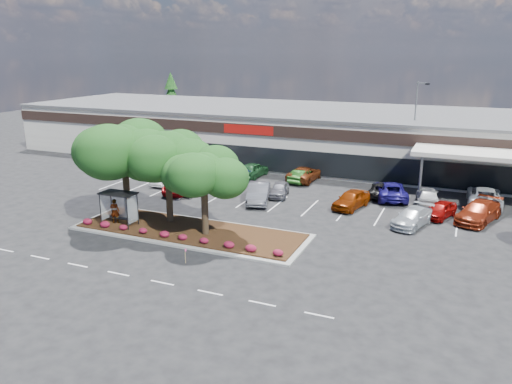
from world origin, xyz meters
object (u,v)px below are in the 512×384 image
at_px(light_pole, 414,137).
at_px(car_1, 193,184).
at_px(survey_stake, 185,254).
at_px(car_0, 166,178).

xyz_separation_m(light_pole, car_1, (-18.84, -14.02, -3.74)).
bearing_deg(light_pole, survey_stake, -110.33).
relative_size(light_pole, car_1, 2.12).
height_order(light_pole, car_1, light_pole).
height_order(survey_stake, car_1, car_1).
distance_m(car_0, car_1, 4.32).
xyz_separation_m(light_pole, survey_stake, (-10.73, -28.96, -3.88)).
distance_m(survey_stake, car_1, 17.01).
distance_m(light_pole, car_0, 26.37).
bearing_deg(car_0, survey_stake, -55.95).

